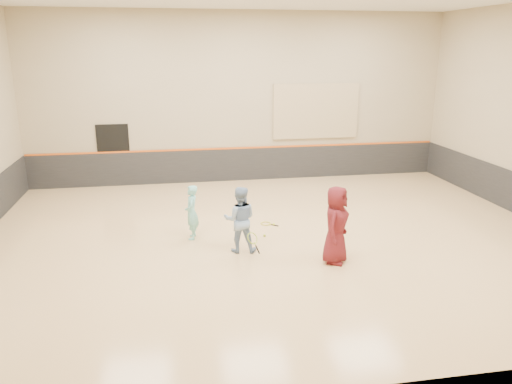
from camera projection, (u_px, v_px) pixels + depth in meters
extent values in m
cube|color=tan|center=(274.00, 242.00, 12.93)|extent=(15.00, 12.00, 0.20)
cube|color=tan|center=(240.00, 98.00, 17.75)|extent=(15.00, 0.02, 6.00)
cube|color=tan|center=(374.00, 189.00, 6.38)|extent=(15.00, 0.02, 6.00)
cube|color=#232326|center=(241.00, 164.00, 18.38)|extent=(14.90, 0.04, 1.20)
cube|color=#D85914|center=(241.00, 148.00, 18.20)|extent=(14.90, 0.03, 0.06)
cube|color=tan|center=(316.00, 111.00, 18.30)|extent=(3.20, 0.08, 2.00)
cube|color=black|center=(114.00, 155.00, 17.50)|extent=(1.10, 0.05, 2.20)
imported|color=#7BD5D4|center=(192.00, 212.00, 12.70)|extent=(0.39, 0.55, 1.41)
imported|color=#819FC8|center=(240.00, 219.00, 11.86)|extent=(0.87, 0.73, 1.61)
imported|color=#59151B|center=(336.00, 225.00, 11.24)|extent=(0.97, 1.05, 1.80)
sphere|color=#AEC52D|center=(264.00, 236.00, 12.98)|extent=(0.07, 0.07, 0.07)
sphere|color=gold|center=(343.00, 219.00, 10.97)|extent=(0.07, 0.07, 0.07)
sphere|color=#CDE134|center=(274.00, 224.00, 13.81)|extent=(0.07, 0.07, 0.07)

